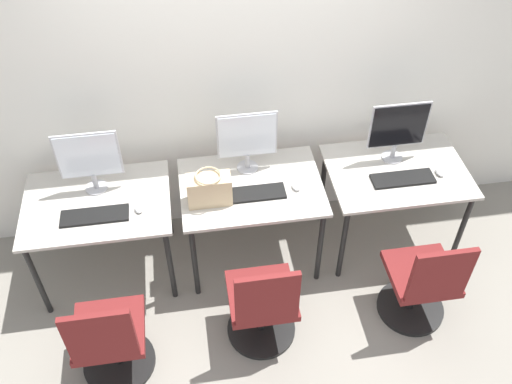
{
  "coord_description": "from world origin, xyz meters",
  "views": [
    {
      "loc": [
        -0.41,
        -2.51,
        3.53
      ],
      "look_at": [
        0.0,
        0.15,
        0.89
      ],
      "focal_mm": 40.0,
      "sensor_mm": 36.0,
      "label": 1
    }
  ],
  "objects_px": {
    "monitor_left": "(89,159)",
    "keyboard_center": "(253,194)",
    "mouse_left": "(139,208)",
    "office_chair_right": "(422,285)",
    "mouse_right": "(440,172)",
    "monitor_right": "(398,129)",
    "mouse_center": "(296,186)",
    "monitor_center": "(247,139)",
    "keyboard_left": "(95,216)",
    "office_chair_left": "(111,342)",
    "keyboard_right": "(403,179)",
    "handbag": "(209,189)",
    "office_chair_center": "(263,307)"
  },
  "relations": [
    {
      "from": "monitor_left",
      "to": "office_chair_left",
      "type": "distance_m",
      "value": 1.21
    },
    {
      "from": "mouse_left",
      "to": "office_chair_left",
      "type": "height_order",
      "value": "office_chair_left"
    },
    {
      "from": "monitor_center",
      "to": "monitor_left",
      "type": "bearing_deg",
      "value": -177.4
    },
    {
      "from": "keyboard_center",
      "to": "monitor_left",
      "type": "bearing_deg",
      "value": 167.81
    },
    {
      "from": "office_chair_center",
      "to": "mouse_right",
      "type": "relative_size",
      "value": 9.8
    },
    {
      "from": "mouse_center",
      "to": "monitor_left",
      "type": "bearing_deg",
      "value": 171.29
    },
    {
      "from": "keyboard_right",
      "to": "monitor_right",
      "type": "bearing_deg",
      "value": 90.0
    },
    {
      "from": "mouse_left",
      "to": "monitor_right",
      "type": "relative_size",
      "value": 0.19
    },
    {
      "from": "mouse_center",
      "to": "office_chair_center",
      "type": "height_order",
      "value": "office_chair_center"
    },
    {
      "from": "monitor_left",
      "to": "keyboard_left",
      "type": "xyz_separation_m",
      "value": [
        0.0,
        -0.28,
        -0.26
      ]
    },
    {
      "from": "monitor_center",
      "to": "mouse_left",
      "type": "bearing_deg",
      "value": -158.34
    },
    {
      "from": "monitor_right",
      "to": "mouse_right",
      "type": "height_order",
      "value": "monitor_right"
    },
    {
      "from": "monitor_left",
      "to": "keyboard_center",
      "type": "height_order",
      "value": "monitor_left"
    },
    {
      "from": "monitor_right",
      "to": "office_chair_right",
      "type": "bearing_deg",
      "value": -90.83
    },
    {
      "from": "mouse_left",
      "to": "monitor_center",
      "type": "xyz_separation_m",
      "value": [
        0.78,
        0.31,
        0.26
      ]
    },
    {
      "from": "monitor_right",
      "to": "office_chair_right",
      "type": "xyz_separation_m",
      "value": [
        -0.01,
        -0.89,
        -0.65
      ]
    },
    {
      "from": "office_chair_right",
      "to": "keyboard_right",
      "type": "bearing_deg",
      "value": 88.86
    },
    {
      "from": "keyboard_center",
      "to": "mouse_right",
      "type": "bearing_deg",
      "value": 0.22
    },
    {
      "from": "monitor_left",
      "to": "keyboard_right",
      "type": "relative_size",
      "value": 1.07
    },
    {
      "from": "monitor_center",
      "to": "keyboard_center",
      "type": "xyz_separation_m",
      "value": [
        0.0,
        -0.28,
        -0.26
      ]
    },
    {
      "from": "keyboard_center",
      "to": "office_chair_center",
      "type": "distance_m",
      "value": 0.78
    },
    {
      "from": "mouse_left",
      "to": "office_chair_right",
      "type": "xyz_separation_m",
      "value": [
        1.85,
        -0.63,
        -0.4
      ]
    },
    {
      "from": "keyboard_left",
      "to": "monitor_right",
      "type": "xyz_separation_m",
      "value": [
        2.16,
        0.28,
        0.26
      ]
    },
    {
      "from": "keyboard_left",
      "to": "mouse_right",
      "type": "relative_size",
      "value": 5.01
    },
    {
      "from": "keyboard_left",
      "to": "office_chair_left",
      "type": "relative_size",
      "value": 0.51
    },
    {
      "from": "keyboard_right",
      "to": "monitor_center",
      "type": "bearing_deg",
      "value": 164.71
    },
    {
      "from": "monitor_right",
      "to": "handbag",
      "type": "bearing_deg",
      "value": -169.81
    },
    {
      "from": "office_chair_center",
      "to": "monitor_right",
      "type": "relative_size",
      "value": 1.82
    },
    {
      "from": "mouse_left",
      "to": "office_chair_center",
      "type": "xyz_separation_m",
      "value": [
        0.75,
        -0.64,
        -0.4
      ]
    },
    {
      "from": "monitor_center",
      "to": "keyboard_left",
      "type": "bearing_deg",
      "value": -163.03
    },
    {
      "from": "mouse_center",
      "to": "handbag",
      "type": "height_order",
      "value": "handbag"
    },
    {
      "from": "office_chair_center",
      "to": "keyboard_right",
      "type": "bearing_deg",
      "value": 30.49
    },
    {
      "from": "monitor_left",
      "to": "office_chair_right",
      "type": "bearing_deg",
      "value": -22.6
    },
    {
      "from": "mouse_left",
      "to": "office_chair_right",
      "type": "distance_m",
      "value": 1.99
    },
    {
      "from": "monitor_left",
      "to": "monitor_center",
      "type": "relative_size",
      "value": 1.0
    },
    {
      "from": "monitor_left",
      "to": "keyboard_center",
      "type": "relative_size",
      "value": 1.07
    },
    {
      "from": "office_chair_center",
      "to": "monitor_left",
      "type": "bearing_deg",
      "value": 139.05
    },
    {
      "from": "handbag",
      "to": "monitor_right",
      "type": "bearing_deg",
      "value": 10.19
    },
    {
      "from": "keyboard_center",
      "to": "mouse_right",
      "type": "height_order",
      "value": "mouse_right"
    },
    {
      "from": "office_chair_center",
      "to": "keyboard_center",
      "type": "bearing_deg",
      "value": 86.79
    },
    {
      "from": "mouse_right",
      "to": "monitor_right",
      "type": "bearing_deg",
      "value": 141.74
    },
    {
      "from": "monitor_center",
      "to": "office_chair_right",
      "type": "relative_size",
      "value": 0.55
    },
    {
      "from": "handbag",
      "to": "office_chair_left",
      "type": "bearing_deg",
      "value": -133.39
    },
    {
      "from": "mouse_left",
      "to": "mouse_right",
      "type": "relative_size",
      "value": 1.0
    },
    {
      "from": "office_chair_left",
      "to": "office_chair_right",
      "type": "height_order",
      "value": "same"
    },
    {
      "from": "office_chair_center",
      "to": "keyboard_left",
      "type": "bearing_deg",
      "value": 149.1
    },
    {
      "from": "keyboard_left",
      "to": "office_chair_left",
      "type": "xyz_separation_m",
      "value": [
        0.05,
        -0.73,
        -0.39
      ]
    },
    {
      "from": "monitor_left",
      "to": "mouse_center",
      "type": "distance_m",
      "value": 1.43
    },
    {
      "from": "monitor_center",
      "to": "office_chair_center",
      "type": "height_order",
      "value": "monitor_center"
    },
    {
      "from": "mouse_left",
      "to": "office_chair_left",
      "type": "distance_m",
      "value": 0.89
    }
  ]
}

